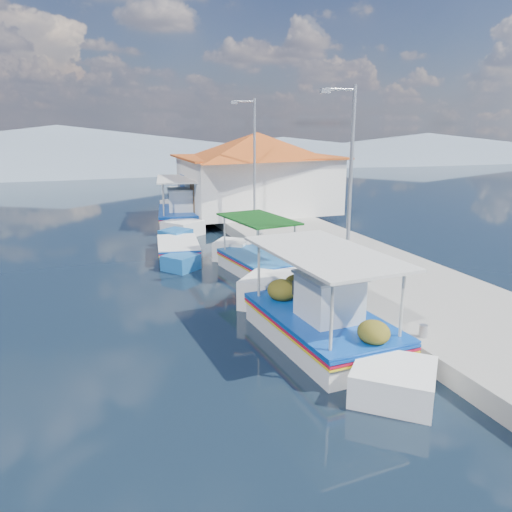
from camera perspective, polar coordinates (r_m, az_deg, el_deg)
name	(u,v)px	position (r m, az deg, el deg)	size (l,w,h in m)	color
ground	(231,331)	(13.62, -2.83, -8.45)	(160.00, 160.00, 0.00)	black
quay	(325,251)	(20.98, 7.80, 0.53)	(5.00, 44.00, 0.50)	gray
bollards	(285,250)	(19.34, 3.34, 0.65)	(0.20, 17.20, 0.30)	#A5A8AD
main_caique	(320,323)	(12.89, 7.29, -7.48)	(2.64, 8.03, 2.65)	white
caique_green_canopy	(257,263)	(18.67, 0.16, -0.83)	(2.36, 6.06, 2.29)	white
caique_blue_hull	(178,250)	(21.11, -8.85, 0.62)	(2.13, 5.43, 0.98)	#1B5FA7
caique_far	(181,215)	(27.96, -8.52, 4.64)	(3.23, 7.86, 2.79)	white
harbor_building	(257,171)	(28.82, 0.14, 9.63)	(10.49, 10.49, 4.40)	white
lamp_post_near	(348,173)	(16.24, 10.41, 9.19)	(1.21, 0.14, 6.00)	#A5A8AD
lamp_post_far	(253,156)	(24.42, -0.39, 11.23)	(1.21, 0.14, 6.00)	#A5A8AD
mountain_ridge	(153,150)	(68.81, -11.59, 11.72)	(171.40, 96.00, 5.50)	slate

